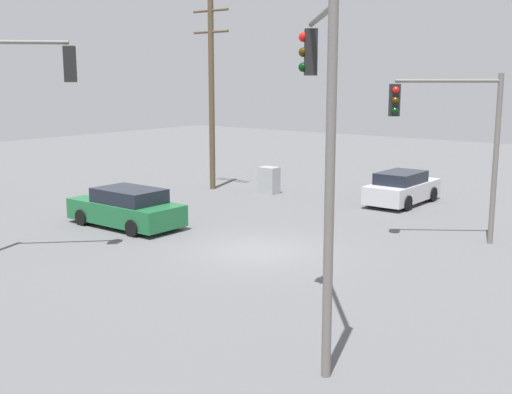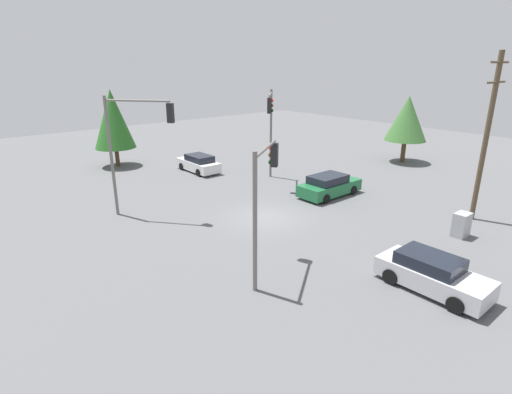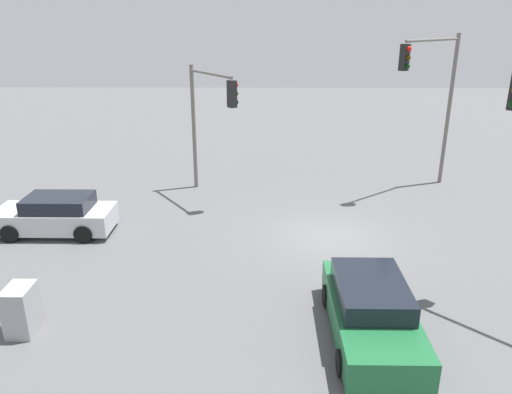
{
  "view_description": "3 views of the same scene",
  "coord_description": "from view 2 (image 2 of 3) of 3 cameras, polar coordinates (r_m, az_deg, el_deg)",
  "views": [
    {
      "loc": [
        12.4,
        -15.88,
        5.54
      ],
      "look_at": [
        -1.32,
        1.6,
        1.4
      ],
      "focal_mm": 45.0,
      "sensor_mm": 36.0,
      "label": 1
    },
    {
      "loc": [
        14.66,
        16.39,
        8.69
      ],
      "look_at": [
        1.18,
        0.48,
        1.66
      ],
      "focal_mm": 28.0,
      "sensor_mm": 36.0,
      "label": 2
    },
    {
      "loc": [
        -16.91,
        2.44,
        7.75
      ],
      "look_at": [
        0.77,
        2.72,
        1.27
      ],
      "focal_mm": 35.0,
      "sensor_mm": 36.0,
      "label": 3
    }
  ],
  "objects": [
    {
      "name": "sedan_white",
      "position": [
        33.83,
        -8.2,
        4.76
      ],
      "size": [
        1.88,
        4.29,
        1.43
      ],
      "rotation": [
        0.0,
        0.0,
        3.14
      ],
      "color": "silver",
      "rests_on": "ground_plane"
    },
    {
      "name": "traffic_signal_main",
      "position": [
        16.18,
        1.11,
        1.42
      ],
      "size": [
        3.09,
        2.29,
        5.69
      ],
      "rotation": [
        0.0,
        0.0,
        3.75
      ],
      "color": "slate",
      "rests_on": "ground_plane"
    },
    {
      "name": "tree_behind",
      "position": [
        36.81,
        -19.76,
        10.42
      ],
      "size": [
        3.45,
        3.45,
        6.61
      ],
      "color": "#4C3823",
      "rests_on": "ground_plane"
    },
    {
      "name": "ground_plane",
      "position": [
        23.65,
        1.44,
        -2.93
      ],
      "size": [
        80.0,
        80.0,
        0.0
      ],
      "primitive_type": "plane",
      "color": "#5B5B5E"
    },
    {
      "name": "sedan_silver",
      "position": [
        17.65,
        23.85,
        -10.01
      ],
      "size": [
        1.91,
        4.29,
        1.46
      ],
      "color": "silver",
      "rests_on": "ground_plane"
    },
    {
      "name": "tree_left",
      "position": [
        38.71,
        20.78,
        10.42
      ],
      "size": [
        3.65,
        3.65,
        5.94
      ],
      "color": "#4C3823",
      "rests_on": "ground_plane"
    },
    {
      "name": "utility_pole_tall",
      "position": [
        25.48,
        30.08,
        7.7
      ],
      "size": [
        2.2,
        0.28,
        9.32
      ],
      "color": "brown",
      "rests_on": "ground_plane"
    },
    {
      "name": "electrical_cabinet",
      "position": [
        23.52,
        27.28,
        -3.54
      ],
      "size": [
        0.9,
        0.67,
        1.29
      ],
      "primitive_type": "cube",
      "color": "#9EA0A3",
      "rests_on": "ground_plane"
    },
    {
      "name": "sedan_green",
      "position": [
        27.76,
        10.4,
        1.6
      ],
      "size": [
        4.66,
        2.06,
        1.47
      ],
      "rotation": [
        0.0,
        0.0,
        1.57
      ],
      "color": "#1E6638",
      "rests_on": "ground_plane"
    },
    {
      "name": "traffic_signal_aux",
      "position": [
        29.93,
        2.09,
        10.8
      ],
      "size": [
        2.67,
        2.72,
        6.81
      ],
      "rotation": [
        0.0,
        0.0,
        0.79
      ],
      "color": "slate",
      "rests_on": "ground_plane"
    },
    {
      "name": "traffic_signal_cross",
      "position": [
        23.65,
        -17.18,
        8.25
      ],
      "size": [
        2.73,
        3.26,
        6.99
      ],
      "rotation": [
        0.0,
        0.0,
        2.25
      ],
      "color": "slate",
      "rests_on": "ground_plane"
    }
  ]
}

